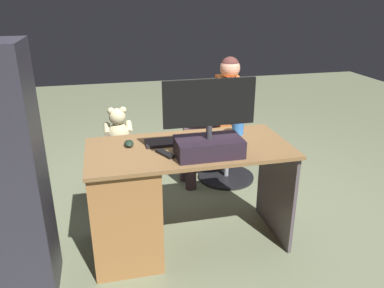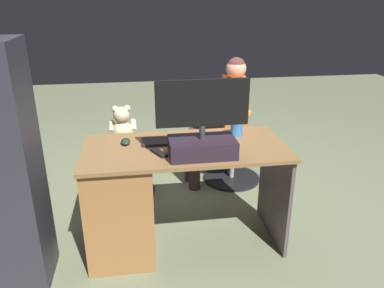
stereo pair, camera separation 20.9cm
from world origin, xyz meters
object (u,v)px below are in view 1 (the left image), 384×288
at_px(computer_mouse, 129,143).
at_px(person, 219,111).
at_px(tv_remote, 165,154).
at_px(desk, 139,199).
at_px(visitor_chair, 227,150).
at_px(keyboard, 177,141).
at_px(cup, 238,127).
at_px(office_chair_teddy, 121,165).
at_px(monitor, 209,134).
at_px(teddy_bear, 118,128).

relative_size(computer_mouse, person, 0.08).
bearing_deg(tv_remote, desk, -56.56).
distance_m(visitor_chair, person, 0.40).
height_order(keyboard, cup, cup).
bearing_deg(keyboard, cup, -171.42).
bearing_deg(desk, person, -132.39).
relative_size(tv_remote, office_chair_teddy, 0.30).
height_order(computer_mouse, office_chair_teddy, computer_mouse).
bearing_deg(tv_remote, office_chair_teddy, -101.11).
xyz_separation_m(cup, person, (-0.09, -0.74, -0.11)).
distance_m(office_chair_teddy, visitor_chair, 0.99).
relative_size(monitor, teddy_bear, 1.70).
xyz_separation_m(desk, cup, (-0.73, -0.16, 0.40)).
relative_size(monitor, person, 0.48).
xyz_separation_m(monitor, cup, (-0.30, -0.31, -0.08)).
xyz_separation_m(keyboard, cup, (-0.45, -0.07, 0.04)).
xyz_separation_m(teddy_bear, person, (-0.89, -0.09, 0.06)).
height_order(computer_mouse, tv_remote, computer_mouse).
bearing_deg(office_chair_teddy, desk, 95.61).
distance_m(tv_remote, office_chair_teddy, 1.03).
bearing_deg(tv_remote, teddy_bear, -101.31).
bearing_deg(teddy_bear, computer_mouse, 93.41).
xyz_separation_m(computer_mouse, cup, (-0.76, -0.05, 0.04)).
bearing_deg(tv_remote, person, -149.73).
height_order(monitor, teddy_bear, monitor).
bearing_deg(teddy_bear, desk, 95.53).
bearing_deg(computer_mouse, tv_remote, 135.72).
relative_size(monitor, office_chair_teddy, 1.10).
xyz_separation_m(monitor, keyboard, (0.15, -0.25, -0.13)).
xyz_separation_m(cup, teddy_bear, (0.80, -0.65, -0.17)).
xyz_separation_m(monitor, teddy_bear, (0.51, -0.96, -0.25)).
bearing_deg(teddy_bear, keyboard, 116.53).
height_order(computer_mouse, cup, cup).
relative_size(office_chair_teddy, visitor_chair, 0.95).
distance_m(monitor, person, 1.14).
bearing_deg(monitor, visitor_chair, -114.43).
bearing_deg(office_chair_teddy, visitor_chair, -173.53).
xyz_separation_m(cup, visitor_chair, (-0.18, -0.75, -0.50)).
height_order(monitor, cup, monitor).
relative_size(keyboard, visitor_chair, 0.79).
xyz_separation_m(computer_mouse, tv_remote, (-0.20, 0.20, -0.01)).
height_order(cup, tv_remote, cup).
height_order(cup, person, person).
xyz_separation_m(keyboard, person, (-0.54, -0.80, -0.07)).
bearing_deg(person, teddy_bear, 5.70).
distance_m(computer_mouse, teddy_bear, 0.72).
height_order(keyboard, person, person).
relative_size(keyboard, person, 0.36).
height_order(visitor_chair, person, person).
bearing_deg(computer_mouse, desk, 109.51).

